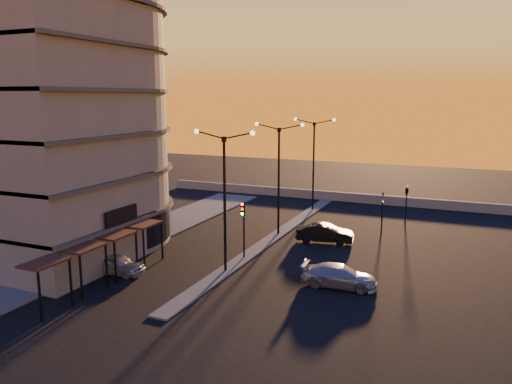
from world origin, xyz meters
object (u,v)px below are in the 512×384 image
Objects in this scene: car_hatchback at (116,264)px; car_wagon at (339,276)px; car_sedan at (325,233)px; streetlamp_mid at (279,170)px; traffic_light_main at (243,220)px.

car_hatchback is 14.63m from car_wagon.
car_hatchback is 0.85× the size of car_sedan.
streetlamp_mid reaches higher than car_sedan.
streetlamp_mid is at bearing 90.00° from traffic_light_main.
car_sedan is at bearing -43.13° from car_hatchback.
streetlamp_mid is 2.04× the size of car_wagon.
car_sedan reaches higher than car_wagon.
streetlamp_mid is 2.44× the size of car_hatchback.
traffic_light_main is 8.09m from car_sedan.
car_wagon is at bearing -17.72° from traffic_light_main.
car_wagon is at bearing -78.49° from car_hatchback.
car_sedan is at bearing 57.20° from traffic_light_main.
streetlamp_mid reaches higher than car_wagon.
car_sedan is (4.23, -0.57, -4.84)m from streetlamp_mid.
car_hatchback is (-6.50, -6.06, -2.22)m from traffic_light_main.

